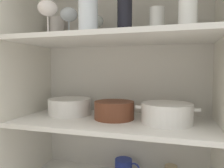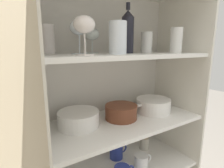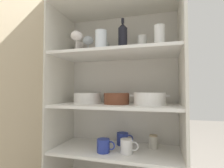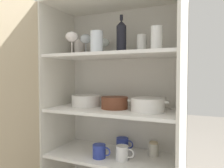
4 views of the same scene
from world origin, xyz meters
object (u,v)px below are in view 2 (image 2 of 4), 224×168
casserole_dish (153,105)px  coffee_mug_primary (141,162)px  wine_bottle (128,32)px  plate_stack_white (79,119)px  storage_jar (144,143)px  mixing_bowl_large (121,111)px

casserole_dish → coffee_mug_primary: size_ratio=2.19×
wine_bottle → coffee_mug_primary: (0.05, -0.10, -0.76)m
plate_stack_white → storage_jar: (0.50, 0.04, -0.31)m
wine_bottle → casserole_dish: 0.49m
mixing_bowl_large → storage_jar: mixing_bowl_large is taller
coffee_mug_primary → storage_jar: bearing=43.7°
mixing_bowl_large → storage_jar: (0.25, 0.07, -0.31)m
wine_bottle → coffee_mug_primary: 0.77m
coffee_mug_primary → storage_jar: size_ratio=1.29×
coffee_mug_primary → wine_bottle: bearing=115.9°
plate_stack_white → casserole_dish: 0.49m
plate_stack_white → coffee_mug_primary: plate_stack_white is taller
wine_bottle → plate_stack_white: 0.54m
coffee_mug_primary → storage_jar: (0.16, 0.16, -0.00)m
wine_bottle → storage_jar: bearing=16.0°
mixing_bowl_large → wine_bottle: bearing=14.0°
plate_stack_white → mixing_bowl_large: size_ratio=1.17×
casserole_dish → coffee_mug_primary: bearing=-154.6°
casserole_dish → coffee_mug_primary: 0.35m
casserole_dish → coffee_mug_primary: casserole_dish is taller
storage_jar → coffee_mug_primary: bearing=-136.3°
coffee_mug_primary → storage_jar: same height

